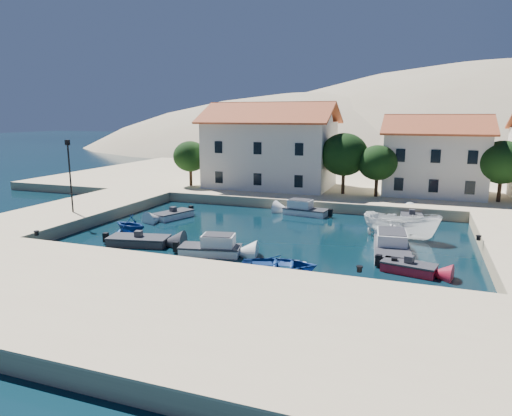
# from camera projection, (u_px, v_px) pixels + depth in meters

# --- Properties ---
(ground) EXTENTS (400.00, 400.00, 0.00)m
(ground) POSITION_uv_depth(u_px,v_px,m) (218.00, 277.00, 26.63)
(ground) COLOR black
(ground) RESTS_ON ground
(quay_south) EXTENTS (52.00, 12.00, 1.00)m
(quay_south) POSITION_uv_depth(u_px,v_px,m) (163.00, 309.00, 21.00)
(quay_south) COLOR beige
(quay_south) RESTS_ON ground
(quay_west) EXTENTS (8.00, 20.00, 1.00)m
(quay_west) POSITION_uv_depth(u_px,v_px,m) (76.00, 212.00, 42.11)
(quay_west) COLOR beige
(quay_west) RESTS_ON ground
(quay_north) EXTENTS (80.00, 36.00, 1.00)m
(quay_north) POSITION_uv_depth(u_px,v_px,m) (351.00, 182.00, 60.84)
(quay_north) COLOR beige
(quay_north) RESTS_ON ground
(hills) EXTENTS (254.00, 176.00, 99.00)m
(hills) POSITION_uv_depth(u_px,v_px,m) (452.00, 225.00, 138.20)
(hills) COLOR tan
(hills) RESTS_ON ground
(building_left) EXTENTS (14.70, 9.45, 9.70)m
(building_left) POSITION_uv_depth(u_px,v_px,m) (271.00, 144.00, 53.23)
(building_left) COLOR silver
(building_left) RESTS_ON quay_north
(building_mid) EXTENTS (10.50, 8.40, 8.30)m
(building_mid) POSITION_uv_depth(u_px,v_px,m) (435.00, 154.00, 48.26)
(building_mid) COLOR silver
(building_mid) RESTS_ON quay_north
(trees) EXTENTS (37.30, 5.30, 6.45)m
(trees) POSITION_uv_depth(u_px,v_px,m) (359.00, 158.00, 47.59)
(trees) COLOR #382314
(trees) RESTS_ON quay_north
(lamppost) EXTENTS (0.35, 0.25, 6.22)m
(lamppost) POSITION_uv_depth(u_px,v_px,m) (70.00, 169.00, 38.91)
(lamppost) COLOR black
(lamppost) RESTS_ON quay_west
(bollards) EXTENTS (29.36, 9.56, 0.30)m
(bollards) POSITION_uv_depth(u_px,v_px,m) (283.00, 245.00, 29.02)
(bollards) COLOR black
(bollards) RESTS_ON ground
(motorboat_grey_sw) EXTENTS (4.64, 2.75, 1.25)m
(motorboat_grey_sw) POSITION_uv_depth(u_px,v_px,m) (139.00, 241.00, 33.15)
(motorboat_grey_sw) COLOR #34353A
(motorboat_grey_sw) RESTS_ON ground
(cabin_cruiser_south) EXTENTS (4.37, 2.53, 1.60)m
(cabin_cruiser_south) POSITION_uv_depth(u_px,v_px,m) (210.00, 248.00, 30.77)
(cabin_cruiser_south) COLOR white
(cabin_cruiser_south) RESTS_ON ground
(rowboat_south) EXTENTS (5.24, 4.26, 0.95)m
(rowboat_south) POSITION_uv_depth(u_px,v_px,m) (279.00, 270.00, 27.71)
(rowboat_south) COLOR navy
(rowboat_south) RESTS_ON ground
(motorboat_red_se) EXTENTS (3.37, 2.04, 1.25)m
(motorboat_red_se) POSITION_uv_depth(u_px,v_px,m) (409.00, 268.00, 27.27)
(motorboat_red_se) COLOR maroon
(motorboat_red_se) RESTS_ON ground
(cabin_cruiser_east) EXTENTS (2.89, 5.90, 1.60)m
(cabin_cruiser_east) POSITION_uv_depth(u_px,v_px,m) (392.00, 248.00, 30.82)
(cabin_cruiser_east) COLOR white
(cabin_cruiser_east) RESTS_ON ground
(boat_east) EXTENTS (6.04, 3.02, 2.23)m
(boat_east) POSITION_uv_depth(u_px,v_px,m) (400.00, 239.00, 34.86)
(boat_east) COLOR white
(boat_east) RESTS_ON ground
(motorboat_white_ne) EXTENTS (2.23, 4.09, 1.25)m
(motorboat_white_ne) POSITION_uv_depth(u_px,v_px,m) (412.00, 218.00, 40.63)
(motorboat_white_ne) COLOR white
(motorboat_white_ne) RESTS_ON ground
(rowboat_west) EXTENTS (3.63, 3.30, 1.64)m
(rowboat_west) POSITION_uv_depth(u_px,v_px,m) (131.00, 232.00, 36.76)
(rowboat_west) COLOR navy
(rowboat_west) RESTS_ON ground
(motorboat_white_west) EXTENTS (2.79, 4.11, 1.25)m
(motorboat_white_west) POSITION_uv_depth(u_px,v_px,m) (173.00, 215.00, 41.76)
(motorboat_white_west) COLOR white
(motorboat_white_west) RESTS_ON ground
(cabin_cruiser_north) EXTENTS (4.36, 2.33, 1.60)m
(cabin_cruiser_north) POSITION_uv_depth(u_px,v_px,m) (306.00, 210.00, 43.09)
(cabin_cruiser_north) COLOR white
(cabin_cruiser_north) RESTS_ON ground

